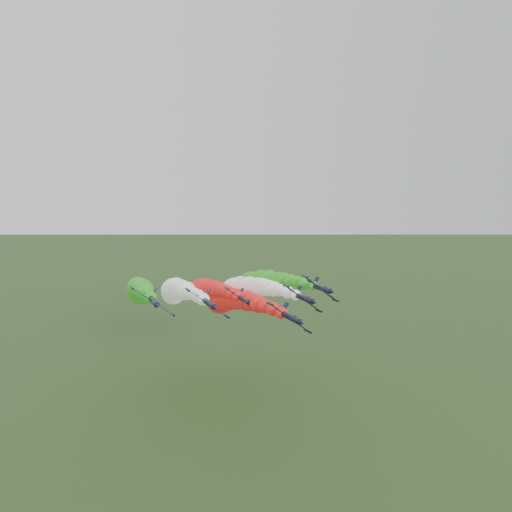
% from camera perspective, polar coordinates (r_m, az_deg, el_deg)
% --- Properties ---
extents(ground, '(3000.00, 3000.00, 0.00)m').
position_cam_1_polar(ground, '(116.73, 4.92, -26.03)').
color(ground, '#395D29').
rests_on(ground, ground).
extents(jet_lead, '(16.09, 83.57, 18.41)m').
position_cam_1_polar(jet_lead, '(149.76, -3.26, -5.05)').
color(jet_lead, black).
rests_on(jet_lead, ground).
extents(jet_inner_left, '(15.69, 83.18, 18.01)m').
position_cam_1_polar(jet_inner_left, '(155.90, -9.16, -3.98)').
color(jet_inner_left, black).
rests_on(jet_inner_left, ground).
extents(jet_inner_right, '(16.08, 83.56, 18.39)m').
position_cam_1_polar(jet_inner_right, '(163.76, -1.70, -3.76)').
color(jet_inner_right, black).
rests_on(jet_inner_right, ground).
extents(jet_outer_left, '(16.19, 83.68, 18.51)m').
position_cam_1_polar(jet_outer_left, '(159.67, -13.13, -3.80)').
color(jet_outer_left, black).
rests_on(jet_outer_left, ground).
extents(jet_outer_right, '(15.71, 83.19, 18.02)m').
position_cam_1_polar(jet_outer_right, '(169.35, 0.01, -3.01)').
color(jet_outer_right, black).
rests_on(jet_outer_right, ground).
extents(jet_trail, '(15.65, 83.13, 17.97)m').
position_cam_1_polar(jet_trail, '(172.60, -6.01, -3.90)').
color(jet_trail, black).
rests_on(jet_trail, ground).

